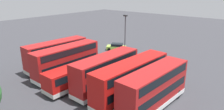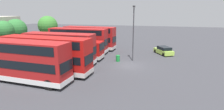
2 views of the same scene
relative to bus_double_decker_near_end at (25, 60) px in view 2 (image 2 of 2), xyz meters
name	(u,v)px [view 2 (image 2 of 2)]	position (x,y,z in m)	size (l,w,h in m)	color
ground_plane	(129,65)	(8.84, -9.91, -2.45)	(140.00, 140.00, 0.00)	#38383D
bus_double_decker_near_end	(25,60)	(0.00, 0.00, 0.00)	(3.19, 10.35, 4.55)	#A51919
bus_double_decker_second	(46,54)	(3.21, -0.35, 0.00)	(3.23, 11.94, 4.55)	#B71411
bus_double_decker_third	(59,48)	(6.98, -0.06, 0.00)	(2.69, 10.50, 4.55)	#A51919
bus_single_deck_fourth	(68,48)	(10.55, 0.56, -0.82)	(2.80, 12.03, 2.95)	#B71411
bus_double_decker_fifth	(78,40)	(14.47, 0.41, 0.00)	(2.73, 10.84, 4.55)	#A51919
bus_double_decker_sixth	(90,37)	(18.03, -0.38, 0.00)	(3.16, 10.65, 4.55)	#A51919
car_hatchback_silver	(164,51)	(17.12, -14.91, -1.75)	(4.42, 3.60, 1.43)	#A5D14C
lamp_post_tall	(133,30)	(11.41, -10.11, 2.44)	(0.70, 0.30, 8.39)	#38383D
waste_bin_yellow	(118,58)	(10.56, -7.93, -1.97)	(0.60, 0.60, 0.95)	#197F33
tree_leftmost	(4,31)	(11.98, 14.42, 1.56)	(3.74, 3.74, 5.89)	#4C3823
tree_midright	(48,26)	(23.33, 12.52, 1.66)	(4.69, 4.69, 6.46)	#4C3823
tree_rightmost	(16,29)	(16.63, 15.79, 1.32)	(4.41, 4.41, 5.98)	#4C3823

